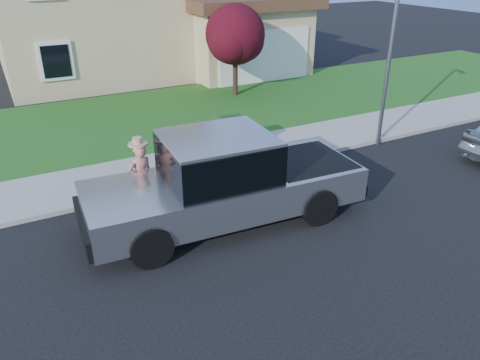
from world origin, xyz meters
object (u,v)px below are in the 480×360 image
Objects in this scene: trash_bin at (234,135)px; woman at (141,176)px; street_lamp at (392,47)px; ornamental_tree at (236,37)px; pickup_truck at (224,182)px.

woman is at bearing -147.85° from trash_bin.
trash_bin is 5.20m from street_lamp.
trash_bin is (-2.98, -5.62, -1.75)m from ornamental_tree.
woman is 9.92m from ornamental_tree.
ornamental_tree is 3.57× the size of trash_bin.
pickup_truck is 1.20× the size of street_lamp.
street_lamp is at bearing -78.25° from ornamental_tree.
ornamental_tree is (6.34, 7.47, 1.56)m from woman.
pickup_truck is 3.53× the size of woman.
ornamental_tree is 0.68× the size of street_lamp.
woman is (-1.45, 1.36, -0.10)m from pickup_truck.
street_lamp reaches higher than trash_bin.
pickup_truck reaches higher than woman.
pickup_truck is 6.92m from street_lamp.
street_lamp is (7.79, 0.50, 2.17)m from woman.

